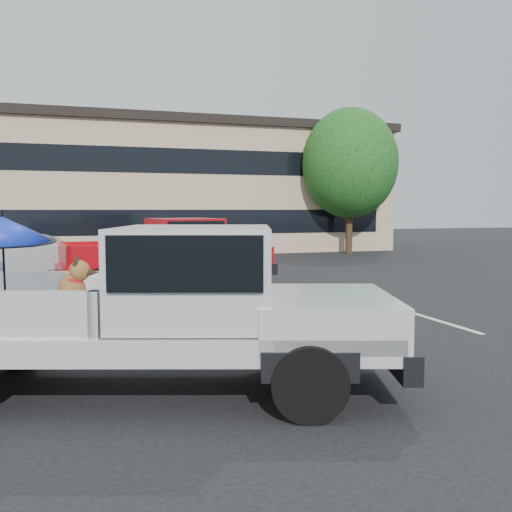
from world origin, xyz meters
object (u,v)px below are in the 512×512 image
object	(u,v)px
red_pickup	(178,251)
silver_sedan	(37,262)
silver_pickup	(174,300)
tree_right	(350,163)
tree_back	(240,169)

from	to	relation	value
red_pickup	silver_sedan	world-z (taller)	red_pickup
silver_sedan	silver_pickup	bearing A→B (deg)	-163.71
red_pickup	tree_right	bearing A→B (deg)	35.47
red_pickup	silver_sedan	size ratio (longest dim) A/B	1.31
silver_pickup	silver_sedan	distance (m)	9.22
tree_right	red_pickup	distance (m)	14.09
tree_back	red_pickup	distance (m)	19.16
tree_right	silver_sedan	bearing A→B (deg)	-146.30
tree_right	tree_back	size ratio (longest dim) A/B	0.95
tree_back	silver_pickup	bearing A→B (deg)	-107.93
tree_right	red_pickup	size ratio (longest dim) A/B	1.17
tree_right	tree_back	distance (m)	8.55
tree_right	tree_back	world-z (taller)	tree_back
tree_back	red_pickup	size ratio (longest dim) A/B	1.23
tree_right	tree_back	xyz separation A→B (m)	(-3.00, 8.00, 0.20)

